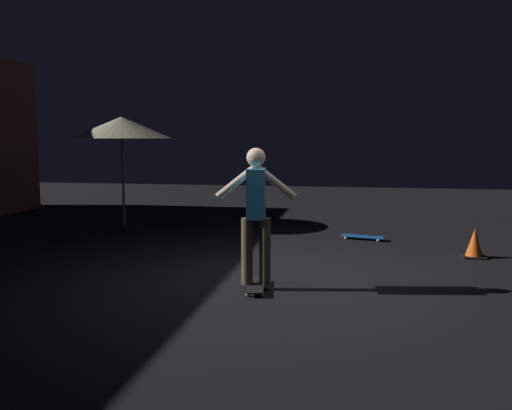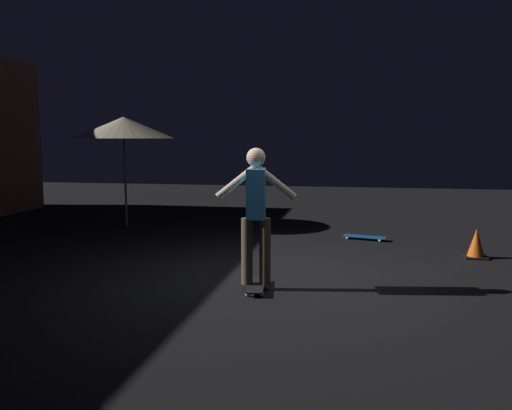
{
  "view_description": "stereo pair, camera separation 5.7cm",
  "coord_description": "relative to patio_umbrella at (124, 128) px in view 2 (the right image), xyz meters",
  "views": [
    {
      "loc": [
        -6.92,
        -0.94,
        1.85
      ],
      "look_at": [
        -0.5,
        0.2,
        1.05
      ],
      "focal_mm": 38.07,
      "sensor_mm": 36.0,
      "label": 1
    },
    {
      "loc": [
        -6.91,
        -0.99,
        1.85
      ],
      "look_at": [
        -0.5,
        0.2,
        1.05
      ],
      "focal_mm": 38.07,
      "sensor_mm": 36.0,
      "label": 2
    }
  ],
  "objects": [
    {
      "name": "ground_plane",
      "position": [
        -3.87,
        -3.84,
        -2.07
      ],
      "size": [
        28.0,
        28.0,
        0.0
      ],
      "primitive_type": "plane",
      "color": "black"
    },
    {
      "name": "skateboard_ridden",
      "position": [
        -4.37,
        -3.64,
        -2.02
      ],
      "size": [
        0.8,
        0.3,
        0.07
      ],
      "color": "black",
      "rests_on": "ground_plane"
    },
    {
      "name": "patio_umbrella",
      "position": [
        0.0,
        0.0,
        0.0
      ],
      "size": [
        2.1,
        2.1,
        2.3
      ],
      "color": "slate",
      "rests_on": "ground_plane"
    },
    {
      "name": "skater",
      "position": [
        -4.37,
        -3.64,
        -1.04
      ],
      "size": [
        0.4,
        0.99,
        1.67
      ],
      "color": "brown",
      "rests_on": "skateboard_ridden"
    },
    {
      "name": "skateboard_spare",
      "position": [
        -0.78,
        -5.0,
        -2.02
      ],
      "size": [
        0.39,
        0.81,
        0.07
      ],
      "color": "#1959B2",
      "rests_on": "ground_plane"
    },
    {
      "name": "traffic_cone",
      "position": [
        -2.0,
        -6.68,
        -1.86
      ],
      "size": [
        0.34,
        0.34,
        0.46
      ],
      "color": "black",
      "rests_on": "ground_plane"
    }
  ]
}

